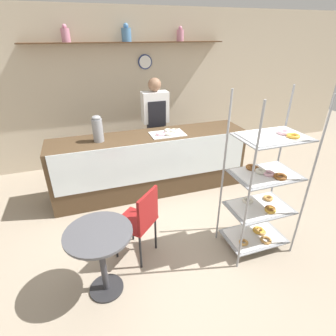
{
  "coord_description": "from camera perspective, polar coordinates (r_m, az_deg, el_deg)",
  "views": [
    {
      "loc": [
        -0.92,
        -2.28,
        2.29
      ],
      "look_at": [
        0.0,
        0.45,
        0.8
      ],
      "focal_mm": 28.0,
      "sensor_mm": 36.0,
      "label": 1
    }
  ],
  "objects": [
    {
      "name": "pastry_rack",
      "position": [
        3.03,
        19.95,
        -4.63
      ],
      "size": [
        0.74,
        0.51,
        1.82
      ],
      "color": "gray",
      "rests_on": "ground_plane"
    },
    {
      "name": "donut_tray_counter",
      "position": [
        3.93,
        -0.1,
        7.61
      ],
      "size": [
        0.51,
        0.33,
        0.05
      ],
      "color": "white",
      "rests_on": "display_counter"
    },
    {
      "name": "display_counter",
      "position": [
        4.1,
        -3.72,
        0.99
      ],
      "size": [
        2.95,
        0.63,
        0.94
      ],
      "color": "#4C3823",
      "rests_on": "ground_plane"
    },
    {
      "name": "cafe_table",
      "position": [
        2.57,
        -14.49,
        -16.56
      ],
      "size": [
        0.61,
        0.61,
        0.73
      ],
      "color": "#262628",
      "rests_on": "ground_plane"
    },
    {
      "name": "back_wall",
      "position": [
        5.09,
        -8.28,
        16.62
      ],
      "size": [
        10.0,
        0.3,
        2.7
      ],
      "color": "beige",
      "rests_on": "ground_plane"
    },
    {
      "name": "coffee_carafe",
      "position": [
        3.74,
        -15.08,
        8.21
      ],
      "size": [
        0.14,
        0.14,
        0.37
      ],
      "color": "gray",
      "rests_on": "display_counter"
    },
    {
      "name": "person_worker",
      "position": [
        4.48,
        -2.75,
        9.46
      ],
      "size": [
        0.42,
        0.23,
        1.67
      ],
      "color": "#282833",
      "rests_on": "ground_plane"
    },
    {
      "name": "cafe_chair",
      "position": [
        2.86,
        -5.87,
        -10.76
      ],
      "size": [
        0.54,
        0.54,
        0.87
      ],
      "rotation": [
        0.0,
        0.0,
        3.91
      ],
      "color": "black",
      "rests_on": "ground_plane"
    },
    {
      "name": "ground_plane",
      "position": [
        3.35,
        2.55,
        -15.68
      ],
      "size": [
        14.0,
        14.0,
        0.0
      ],
      "primitive_type": "plane",
      "color": "gray"
    }
  ]
}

